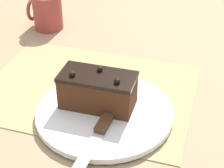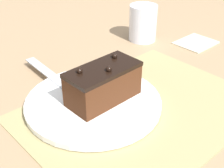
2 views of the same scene
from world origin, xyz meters
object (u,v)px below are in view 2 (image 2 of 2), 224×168
Objects in this scene: chocolate_cake at (103,84)px; cake_plate at (93,102)px; drinking_glass at (143,23)px; serving_knife at (65,85)px.

cake_plate is at bearing 145.27° from chocolate_cake.
drinking_glass reaches higher than chocolate_cake.
serving_knife is at bearing 99.95° from cake_plate.
drinking_glass is (0.31, 0.18, -0.00)m from chocolate_cake.
serving_knife is at bearing -165.18° from drinking_glass.
serving_knife is (-0.03, 0.09, -0.03)m from chocolate_cake.
cake_plate is at bearing -152.83° from drinking_glass.
chocolate_cake is (0.02, -0.01, 0.04)m from cake_plate.
drinking_glass is at bearing 27.17° from cake_plate.
chocolate_cake is at bearing -67.86° from serving_knife.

